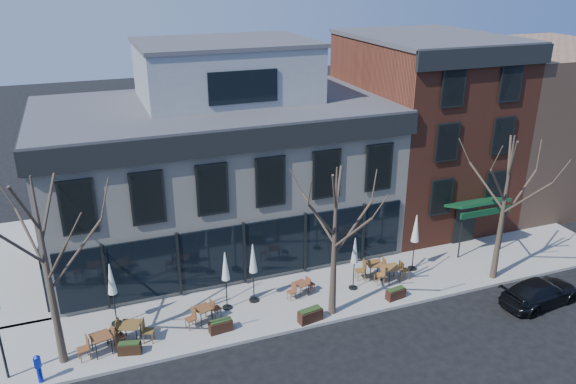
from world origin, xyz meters
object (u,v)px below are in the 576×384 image
object	(u,v)px
call_box	(38,368)
umbrella_0	(111,282)
parked_sedan	(540,292)
cafe_set_0	(101,342)

from	to	relation	value
call_box	umbrella_0	bearing A→B (deg)	43.05
parked_sedan	umbrella_0	xyz separation A→B (m)	(-18.88, 5.07, 1.67)
parked_sedan	call_box	world-z (taller)	call_box
umbrella_0	cafe_set_0	bearing A→B (deg)	-110.99
umbrella_0	parked_sedan	bearing A→B (deg)	-15.03
umbrella_0	call_box	bearing A→B (deg)	-136.95
cafe_set_0	umbrella_0	size ratio (longest dim) A/B	0.66
parked_sedan	cafe_set_0	xyz separation A→B (m)	(-19.60, 3.21, 0.06)
call_box	umbrella_0	xyz separation A→B (m)	(3.03, 2.83, 1.47)
parked_sedan	umbrella_0	bearing A→B (deg)	68.03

